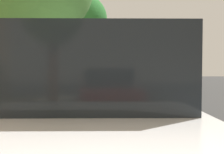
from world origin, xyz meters
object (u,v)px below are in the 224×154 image
at_px(parked_suv_tan_nearest, 112,73).
at_px(bicycle_at_curb, 98,94).
at_px(parked_sedan_grey_second, 111,78).
at_px(street_tree_near_cyclist, 93,39).
at_px(fire_hydrant, 81,88).
at_px(cyclist_with_backpack, 94,77).
at_px(parked_suv_black_mid, 111,81).
at_px(parked_pickup_white_far, 101,113).
at_px(street_tree_mid_block, 80,20).

relative_size(parked_suv_tan_nearest, bicycle_at_curb, 3.31).
height_order(parked_sedan_grey_second, street_tree_near_cyclist, street_tree_near_cyclist).
xyz_separation_m(parked_suv_tan_nearest, fire_hydrant, (1.44, 12.16, -0.46)).
bearing_deg(bicycle_at_curb, fire_hydrant, -44.51).
relative_size(parked_suv_tan_nearest, cyclist_with_backpack, 2.64).
distance_m(parked_suv_tan_nearest, parked_suv_black_mid, 14.34).
xyz_separation_m(street_tree_near_cyclist, fire_hydrant, (-0.46, 12.44, -3.72)).
bearing_deg(parked_sedan_grey_second, bicycle_at_curb, 85.71).
xyz_separation_m(parked_pickup_white_far, street_tree_near_cyclist, (1.88, -21.05, 3.39)).
relative_size(parked_suv_tan_nearest, parked_pickup_white_far, 0.89).
height_order(parked_sedan_grey_second, street_tree_mid_block, street_tree_mid_block).
bearing_deg(fire_hydrant, street_tree_near_cyclist, -87.90).
height_order(cyclist_with_backpack, street_tree_near_cyclist, street_tree_near_cyclist).
xyz_separation_m(parked_sedan_grey_second, parked_pickup_white_far, (-0.03, 14.38, 0.15)).
bearing_deg(bicycle_at_curb, parked_sedan_grey_second, -94.29).
bearing_deg(fire_hydrant, parked_sedan_grey_second, -103.58).
distance_m(parked_sedan_grey_second, street_tree_mid_block, 4.89).
relative_size(parked_pickup_white_far, cyclist_with_backpack, 2.97).
bearing_deg(street_tree_near_cyclist, parked_pickup_white_far, 95.09).
bearing_deg(fire_hydrant, bicycle_at_curb, 135.49).
bearing_deg(parked_pickup_white_far, parked_sedan_grey_second, -89.89).
distance_m(street_tree_near_cyclist, street_tree_mid_block, 9.33).
height_order(parked_suv_black_mid, street_tree_near_cyclist, street_tree_near_cyclist).
relative_size(parked_pickup_white_far, street_tree_near_cyclist, 0.88).
bearing_deg(parked_pickup_white_far, parked_suv_tan_nearest, -90.05).
height_order(parked_sedan_grey_second, parked_pickup_white_far, parked_pickup_white_far).
relative_size(parked_suv_black_mid, parked_pickup_white_far, 0.89).
height_order(cyclist_with_backpack, street_tree_mid_block, street_tree_mid_block).
height_order(parked_pickup_white_far, street_tree_near_cyclist, street_tree_near_cyclist).
relative_size(parked_pickup_white_far, fire_hydrant, 6.36).
xyz_separation_m(parked_suv_tan_nearest, bicycle_at_curb, (0.54, 13.04, -0.66)).
bearing_deg(parked_sedan_grey_second, parked_suv_black_mid, 90.77).
bearing_deg(cyclist_with_backpack, bicycle_at_curb, 115.83).
relative_size(parked_suv_black_mid, bicycle_at_curb, 3.31).
xyz_separation_m(parked_suv_tan_nearest, cyclist_with_backpack, (0.77, 12.59, 0.08)).
bearing_deg(parked_pickup_white_far, parked_suv_black_mid, -90.71).
xyz_separation_m(parked_suv_black_mid, fire_hydrant, (1.50, -2.17, -0.46)).
bearing_deg(street_tree_near_cyclist, bicycle_at_curb, 95.79).
bearing_deg(parked_suv_tan_nearest, parked_pickup_white_far, 89.95).
height_order(parked_pickup_white_far, bicycle_at_curb, parked_pickup_white_far).
relative_size(bicycle_at_curb, fire_hydrant, 1.71).
distance_m(parked_sedan_grey_second, street_tree_near_cyclist, 7.78).
distance_m(parked_suv_tan_nearest, parked_pickup_white_far, 20.77).
bearing_deg(parked_sedan_grey_second, street_tree_near_cyclist, -74.51).
relative_size(parked_pickup_white_far, bicycle_at_curb, 3.72).
bearing_deg(parked_sedan_grey_second, fire_hydrant, 76.42).
relative_size(parked_pickup_white_far, street_tree_mid_block, 0.91).
bearing_deg(parked_suv_tan_nearest, fire_hydrant, 83.25).
height_order(parked_suv_black_mid, fire_hydrant, parked_suv_black_mid).
relative_size(parked_suv_black_mid, street_tree_near_cyclist, 0.78).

